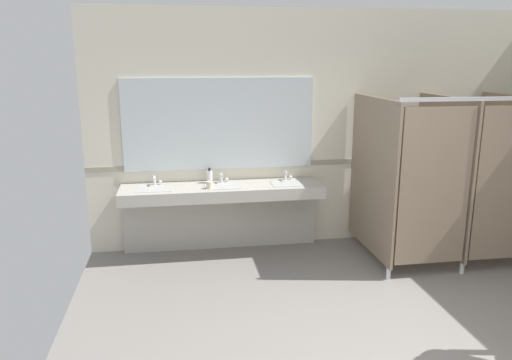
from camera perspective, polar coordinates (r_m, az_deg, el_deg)
The scene contains 7 objects.
wall_back at distance 6.40m, azimuth 8.07°, elevation 5.82°, with size 5.96×0.12×2.93m, color beige.
wall_back_tile_band at distance 6.41m, azimuth 8.11°, elevation 2.05°, with size 5.96×0.01×0.06m, color #9E937F.
vanity_counter at distance 6.06m, azimuth -3.92°, elevation -2.61°, with size 2.41×0.54×0.98m.
mirror_panel at distance 6.06m, azimuth -4.23°, elevation 6.43°, with size 2.31×0.02×1.10m, color silver.
bathroom_stalls at distance 6.14m, azimuth 21.39°, elevation 0.47°, with size 1.80×1.32×1.96m.
soap_dispenser at distance 6.05m, azimuth -5.36°, elevation 0.39°, with size 0.07×0.07×0.19m.
paper_cup at distance 5.79m, azimuth -5.38°, elevation -0.59°, with size 0.07×0.07×0.09m, color beige.
Camera 1 is at (-1.87, -2.93, 2.34)m, focal length 34.79 mm.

